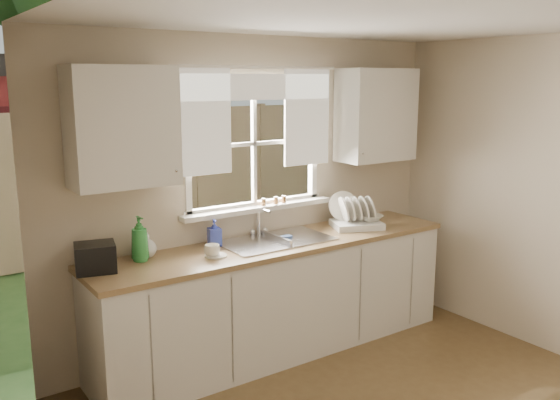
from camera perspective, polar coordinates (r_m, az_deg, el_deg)
room_walls at (r=3.32m, az=17.19°, el=-5.10°), size 3.62×4.02×2.50m
ceiling at (r=3.25m, az=17.62°, el=17.08°), size 3.60×4.00×0.02m
window at (r=4.79m, az=-2.40°, el=3.46°), size 1.38×0.16×1.06m
curtains at (r=4.70m, az=-2.11°, el=8.80°), size 1.50×0.03×0.81m
base_cabinets at (r=4.79m, az=-0.21°, el=-9.54°), size 3.00×0.62×0.87m
countertop at (r=4.65m, az=-0.21°, el=-4.29°), size 3.04×0.65×0.04m
upper_cabinet_left at (r=4.08m, az=-14.94°, el=6.83°), size 0.70×0.33×0.80m
upper_cabinet_right at (r=5.32m, az=9.24°, el=8.08°), size 0.70×0.33×0.80m
wall_outlet at (r=5.36m, az=5.71°, el=-0.12°), size 0.08×0.01×0.12m
sill_jars at (r=4.87m, az=-0.52°, el=-0.05°), size 0.24×0.04×0.06m
backyard at (r=10.95m, az=-18.90°, el=17.78°), size 20.00×10.00×6.13m
sink at (r=4.69m, az=-0.43°, el=-4.82°), size 0.88×0.52×0.40m
dish_rack at (r=5.11m, az=7.30°, el=-1.74°), size 0.49×0.44×0.30m
bowl at (r=5.15m, az=8.61°, el=-1.68°), size 0.23×0.23×0.05m
soap_bottle_a at (r=4.24m, az=-13.36°, el=-3.66°), size 0.13×0.13×0.32m
soap_bottle_b at (r=4.53m, az=-6.33°, el=-3.15°), size 0.11×0.11×0.21m
soap_bottle_c at (r=4.34m, az=-12.72°, el=-4.23°), size 0.18×0.18×0.18m
saucer at (r=4.29m, az=-6.18°, el=-5.34°), size 0.16×0.16×0.01m
cup at (r=4.28m, az=-6.56°, el=-4.87°), size 0.13×0.13×0.09m
black_appliance at (r=4.11m, az=-17.36°, el=-5.31°), size 0.30×0.28×0.19m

